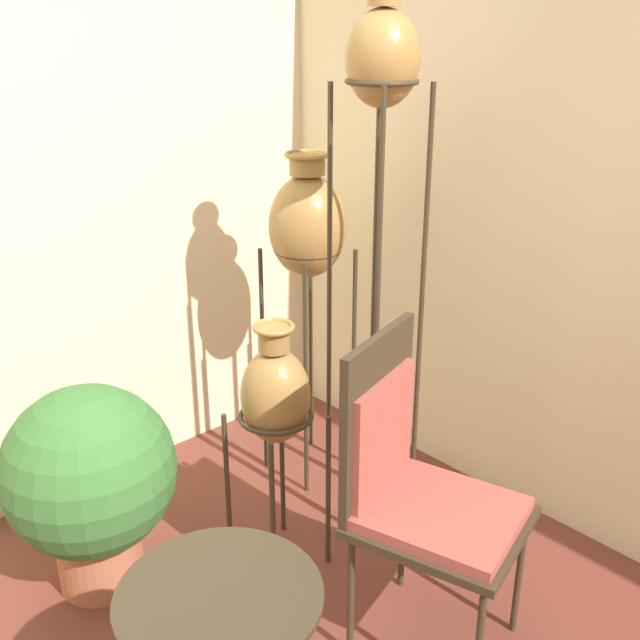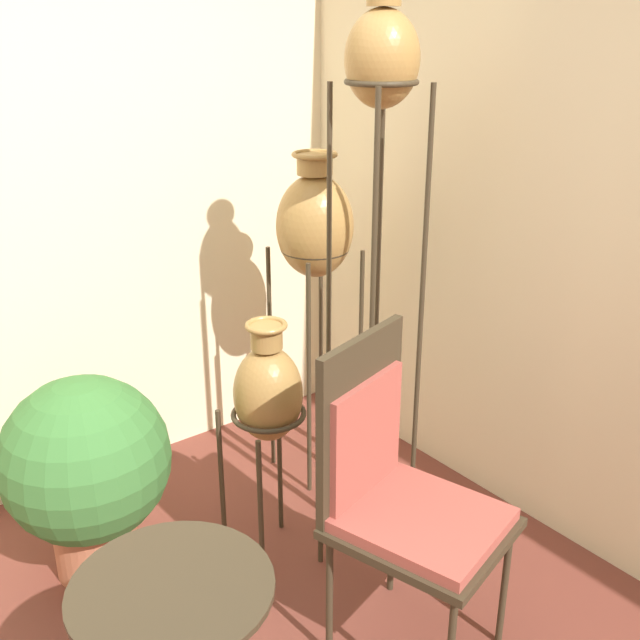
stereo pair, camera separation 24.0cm
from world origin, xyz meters
The scene contains 6 objects.
wall_right centered at (1.69, 0.00, 1.35)m, with size 0.06×7.32×2.70m.
vase_stand_tall centered at (1.10, 0.59, 1.79)m, with size 0.27×0.27×2.12m.
vase_stand_medium centered at (1.16, 1.06, 1.18)m, with size 0.33×0.33×1.50m.
vase_stand_short centered at (0.62, 0.63, 0.73)m, with size 0.29×0.29×1.02m.
chair centered at (0.71, 0.04, 0.62)m, with size 0.59×0.62×1.11m.
potted_plant centered at (0.05, 1.01, 0.46)m, with size 0.63×0.63×0.81m.
Camera 2 is at (-0.72, -1.41, 2.01)m, focal length 42.00 mm.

